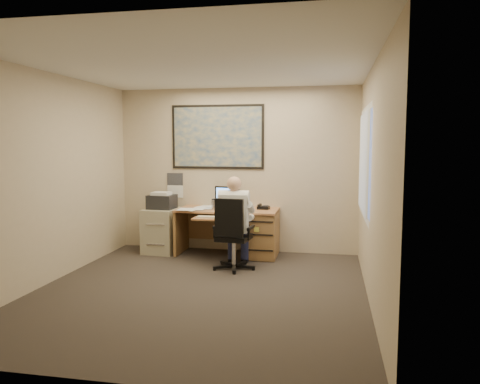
% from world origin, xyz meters
% --- Properties ---
extents(room_shell, '(4.00, 4.50, 2.70)m').
position_xyz_m(room_shell, '(0.00, 0.00, 1.35)').
color(room_shell, '#322C27').
rests_on(room_shell, ground).
extents(desk, '(1.60, 0.97, 1.09)m').
position_xyz_m(desk, '(0.27, 1.90, 0.44)').
color(desk, '#B77B4E').
rests_on(desk, ground).
extents(world_map, '(1.56, 0.03, 1.06)m').
position_xyz_m(world_map, '(-0.32, 2.23, 1.90)').
color(world_map, '#1E4C93').
rests_on(world_map, room_shell).
extents(wall_calendar, '(0.28, 0.01, 0.42)m').
position_xyz_m(wall_calendar, '(-1.07, 2.24, 1.08)').
color(wall_calendar, white).
rests_on(wall_calendar, room_shell).
extents(window_blinds, '(0.06, 1.40, 1.30)m').
position_xyz_m(window_blinds, '(1.97, 0.80, 1.55)').
color(window_blinds, silver).
rests_on(window_blinds, room_shell).
extents(filing_cabinet, '(0.56, 0.65, 1.00)m').
position_xyz_m(filing_cabinet, '(-1.18, 1.88, 0.43)').
color(filing_cabinet, '#B0A98D').
rests_on(filing_cabinet, ground).
extents(office_chair, '(0.68, 0.68, 1.04)m').
position_xyz_m(office_chair, '(0.21, 1.03, 0.30)').
color(office_chair, black).
rests_on(office_chair, ground).
extents(person, '(0.58, 0.81, 1.33)m').
position_xyz_m(person, '(0.20, 1.11, 0.66)').
color(person, white).
rests_on(person, office_chair).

